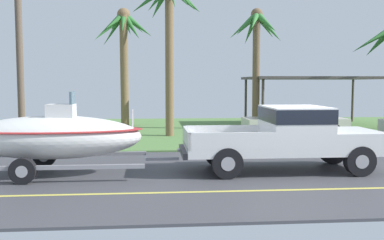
{
  "coord_description": "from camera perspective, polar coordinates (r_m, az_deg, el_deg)",
  "views": [
    {
      "loc": [
        -3.82,
        -11.46,
        2.45
      ],
      "look_at": [
        -2.73,
        1.14,
        1.37
      ],
      "focal_mm": 41.23,
      "sensor_mm": 36.0,
      "label": 1
    }
  ],
  "objects": [
    {
      "name": "utility_pole",
      "position": [
        17.06,
        -21.45,
        9.52
      ],
      "size": [
        0.24,
        1.8,
        7.57
      ],
      "color": "brown",
      "rests_on": "ground"
    },
    {
      "name": "palm_tree_far_right",
      "position": [
        22.86,
        8.4,
        10.34
      ],
      "size": [
        3.04,
        3.23,
        6.19
      ],
      "color": "brown",
      "rests_on": "ground"
    },
    {
      "name": "ground",
      "position": [
        20.36,
        5.91,
        -2.11
      ],
      "size": [
        36.0,
        22.0,
        0.11
      ],
      "color": "#424247"
    },
    {
      "name": "boat_on_trailer",
      "position": [
        12.26,
        -17.67,
        -2.08
      ],
      "size": [
        5.99,
        2.36,
        2.21
      ],
      "color": "gray",
      "rests_on": "ground"
    },
    {
      "name": "carport_awning",
      "position": [
        25.6,
        15.32,
        5.13
      ],
      "size": [
        7.17,
        4.68,
        2.78
      ],
      "color": "#4C4238",
      "rests_on": "ground"
    },
    {
      "name": "parked_sedan_far",
      "position": [
        20.18,
        12.93,
        -0.32
      ],
      "size": [
        4.45,
        1.86,
        1.38
      ],
      "color": "beige",
      "rests_on": "ground"
    },
    {
      "name": "palm_tree_near_right",
      "position": [
        23.85,
        -8.87,
        10.36
      ],
      "size": [
        3.25,
        3.13,
        6.36
      ],
      "color": "brown",
      "rests_on": "ground"
    },
    {
      "name": "pickup_truck_towing",
      "position": [
        12.57,
        12.97,
        -1.85
      ],
      "size": [
        5.58,
        2.07,
        1.79
      ],
      "color": "silver",
      "rests_on": "ground"
    },
    {
      "name": "palm_tree_mid",
      "position": [
        20.19,
        -3.0,
        13.55
      ],
      "size": [
        3.51,
        3.77,
        7.05
      ],
      "color": "brown",
      "rests_on": "ground"
    }
  ]
}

